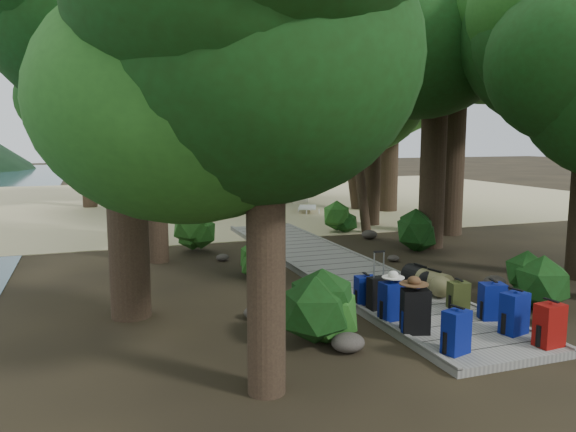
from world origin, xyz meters
name	(u,v)px	position (x,y,z in m)	size (l,w,h in m)	color
ground	(353,279)	(0.00, 0.00, 0.00)	(120.00, 120.00, 0.00)	#312818
sand_beach	(206,200)	(0.00, 16.00, 0.01)	(40.00, 22.00, 0.02)	tan
boardwalk	(334,266)	(0.00, 1.00, 0.06)	(2.00, 12.00, 0.12)	gray
backpack_left_a	(456,330)	(-0.68, -4.50, 0.45)	(0.35, 0.25, 0.66)	navy
backpack_left_b	(415,309)	(-0.77, -3.63, 0.49)	(0.40, 0.29, 0.74)	black
backpack_left_c	(392,299)	(-0.78, -2.96, 0.46)	(0.37, 0.26, 0.68)	navy
backpack_left_d	(366,288)	(-0.77, -2.05, 0.39)	(0.36, 0.26, 0.55)	navy
backpack_right_a	(550,323)	(0.72, -4.72, 0.46)	(0.38, 0.27, 0.68)	maroon
backpack_right_b	(514,311)	(0.62, -4.14, 0.47)	(0.39, 0.27, 0.69)	navy
backpack_right_c	(492,299)	(0.76, -3.48, 0.45)	(0.38, 0.27, 0.65)	navy
backpack_right_d	(459,294)	(0.61, -2.81, 0.37)	(0.33, 0.24, 0.51)	#3A4319
duffel_right_khaki	(434,282)	(0.75, -1.89, 0.33)	(0.42, 0.63, 0.42)	olive
duffel_right_black	(420,277)	(0.71, -1.46, 0.33)	(0.42, 0.67, 0.42)	black
suitcase_on_boardwalk	(378,293)	(-0.72, -2.40, 0.40)	(0.36, 0.20, 0.56)	black
lone_suitcase_on_sand	(260,215)	(0.27, 7.88, 0.33)	(0.39, 0.23, 0.62)	black
hat_brown	(414,280)	(-0.78, -3.59, 0.93)	(0.43, 0.43, 0.13)	#51351E
hat_white	(393,274)	(-0.75, -2.94, 0.87)	(0.36, 0.36, 0.12)	silver
kayak	(150,218)	(-3.30, 9.65, 0.18)	(0.71, 3.23, 0.32)	#B7180F
sun_lounger	(307,204)	(2.97, 10.22, 0.35)	(0.67, 2.07, 0.67)	silver
tree_right_c	(437,64)	(3.57, 2.48, 4.96)	(5.73, 5.73, 9.92)	black
tree_right_d	(456,49)	(5.33, 4.08, 5.64)	(6.15, 6.15, 11.28)	black
tree_right_e	(373,97)	(3.88, 6.56, 4.36)	(4.84, 4.84, 8.71)	black
tree_right_f	(391,77)	(6.27, 9.57, 5.41)	(6.06, 6.06, 10.82)	black
tree_left_a	(265,117)	(-3.38, -4.53, 3.27)	(3.92, 3.92, 6.54)	black
tree_left_b	(120,25)	(-4.70, -1.02, 4.80)	(5.33, 5.33, 9.60)	black
tree_left_c	(154,116)	(-3.75, 3.11, 3.52)	(4.05, 4.05, 7.04)	black
tree_back_a	(172,100)	(-1.60, 15.13, 4.68)	(5.40, 5.40, 9.35)	black
tree_back_b	(246,98)	(1.90, 15.53, 4.84)	(5.42, 5.42, 9.68)	black
tree_back_c	(310,118)	(5.37, 16.05, 3.99)	(4.43, 4.43, 7.97)	black
tree_back_d	(85,106)	(-5.28, 15.01, 4.34)	(5.20, 5.20, 8.67)	black
palm_right_a	(368,122)	(3.11, 5.40, 3.50)	(4.11, 4.11, 7.00)	#123F11
palm_right_b	(354,99)	(5.25, 10.84, 4.60)	(4.77, 4.77, 9.21)	#123F11
palm_right_c	(271,133)	(2.18, 12.52, 3.18)	(3.99, 3.99, 6.35)	#123F11
palm_left_a	(112,115)	(-4.54, 7.19, 3.69)	(4.64, 4.64, 7.38)	#123F11
rock_left_a	(348,343)	(-1.90, -3.69, 0.13)	(0.49, 0.44, 0.27)	#4C473F
rock_left_b	(255,313)	(-2.75, -1.83, 0.10)	(0.38, 0.34, 0.21)	#4C473F
rock_left_c	(267,273)	(-1.75, 0.65, 0.13)	(0.47, 0.43, 0.26)	#4C473F
rock_left_d	(222,257)	(-2.26, 2.71, 0.09)	(0.31, 0.28, 0.17)	#4C473F
rock_right_a	(544,318)	(1.64, -3.71, 0.11)	(0.39, 0.35, 0.22)	#4C473F
rock_right_b	(495,282)	(2.37, -1.63, 0.13)	(0.47, 0.42, 0.26)	#4C473F
rock_right_c	(393,258)	(1.68, 1.21, 0.08)	(0.29, 0.26, 0.16)	#4C473F
rock_right_d	(369,234)	(2.59, 4.18, 0.13)	(0.48, 0.43, 0.26)	#4C473F
shrub_left_a	(322,309)	(-2.11, -3.24, 0.51)	(1.14, 1.14, 1.03)	#205118
shrub_left_b	(257,258)	(-1.89, 0.95, 0.40)	(0.88, 0.88, 0.79)	#205118
shrub_left_c	(200,231)	(-2.55, 4.13, 0.52)	(1.16, 1.16, 1.04)	#205118
shrub_right_a	(538,281)	(2.24, -2.91, 0.48)	(1.07, 1.07, 0.96)	#205118
shrub_right_b	(412,231)	(2.82, 2.22, 0.54)	(1.20, 1.20, 1.08)	#205118
shrub_right_c	(342,220)	(2.24, 5.39, 0.43)	(0.96, 0.96, 0.86)	#205118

